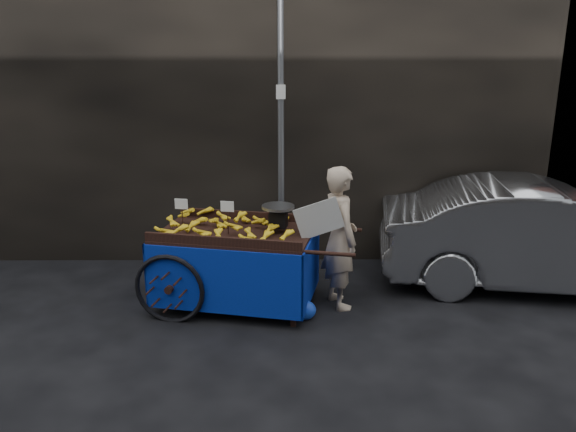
{
  "coord_description": "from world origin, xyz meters",
  "views": [
    {
      "loc": [
        0.33,
        -6.01,
        2.88
      ],
      "look_at": [
        0.39,
        0.5,
        0.98
      ],
      "focal_mm": 35.0,
      "sensor_mm": 36.0,
      "label": 1
    }
  ],
  "objects_px": {
    "banana_cart": "(231,239)",
    "vendor": "(340,237)",
    "plastic_bag": "(305,310)",
    "parked_car": "(545,236)"
  },
  "relations": [
    {
      "from": "banana_cart",
      "to": "vendor",
      "type": "distance_m",
      "value": 1.25
    },
    {
      "from": "parked_car",
      "to": "banana_cart",
      "type": "bearing_deg",
      "value": 105.3
    },
    {
      "from": "banana_cart",
      "to": "parked_car",
      "type": "distance_m",
      "value": 3.92
    },
    {
      "from": "vendor",
      "to": "parked_car",
      "type": "height_order",
      "value": "vendor"
    },
    {
      "from": "banana_cart",
      "to": "plastic_bag",
      "type": "height_order",
      "value": "banana_cart"
    },
    {
      "from": "plastic_bag",
      "to": "parked_car",
      "type": "distance_m",
      "value": 3.23
    },
    {
      "from": "banana_cart",
      "to": "vendor",
      "type": "xyz_separation_m",
      "value": [
        1.25,
        -0.05,
        0.03
      ]
    },
    {
      "from": "parked_car",
      "to": "plastic_bag",
      "type": "bearing_deg",
      "value": 115.07
    },
    {
      "from": "banana_cart",
      "to": "parked_car",
      "type": "xyz_separation_m",
      "value": [
        3.89,
        0.49,
        -0.14
      ]
    },
    {
      "from": "banana_cart",
      "to": "vendor",
      "type": "relative_size",
      "value": 1.55
    }
  ]
}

